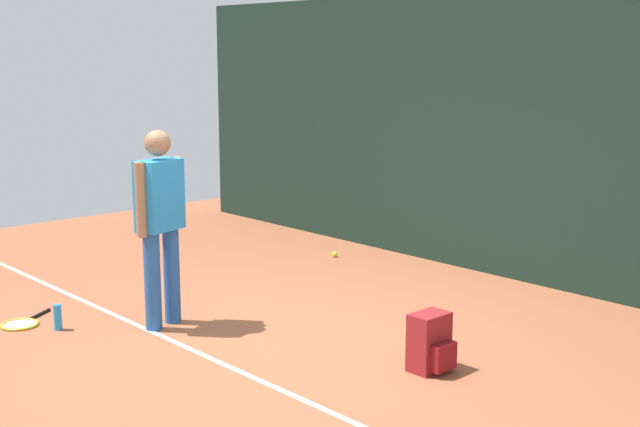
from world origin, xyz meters
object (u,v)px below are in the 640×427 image
(backpack, at_px, (431,344))
(water_bottle, at_px, (58,317))
(tennis_ball_near_player, at_px, (335,254))
(tennis_racket, at_px, (22,323))
(tennis_player, at_px, (160,216))

(backpack, xyz_separation_m, water_bottle, (-2.76, -1.63, -0.10))
(tennis_ball_near_player, xyz_separation_m, water_bottle, (0.33, -3.55, 0.08))
(tennis_racket, height_order, water_bottle, water_bottle)
(backpack, distance_m, tennis_ball_near_player, 3.64)
(tennis_player, xyz_separation_m, backpack, (2.25, 0.90, -0.76))
(tennis_player, xyz_separation_m, tennis_racket, (-0.85, -0.91, -0.95))
(tennis_player, height_order, water_bottle, tennis_player)
(tennis_racket, bearing_deg, backpack, 88.42)
(tennis_player, bearing_deg, tennis_ball_near_player, -178.79)
(backpack, relative_size, water_bottle, 1.97)
(backpack, xyz_separation_m, tennis_ball_near_player, (-3.09, 1.92, -0.18))
(tennis_racket, distance_m, tennis_ball_near_player, 3.72)
(backpack, height_order, tennis_ball_near_player, backpack)
(backpack, distance_m, water_bottle, 3.21)
(water_bottle, bearing_deg, tennis_racket, -152.97)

